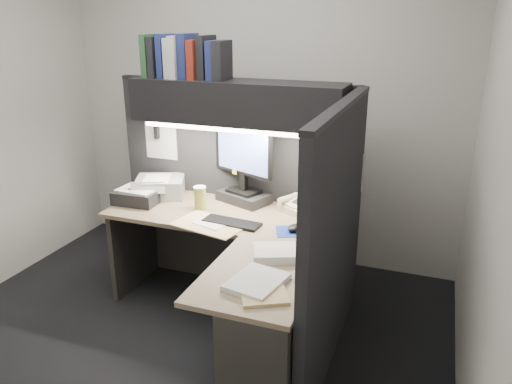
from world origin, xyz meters
TOP-DOWN VIEW (x-y plane):
  - floor at (0.00, 0.00)m, footprint 3.50×3.50m
  - wall_back at (0.00, 1.50)m, footprint 3.50×0.04m
  - wall_right at (1.75, 0.00)m, footprint 0.04×3.00m
  - partition_back at (0.03, 0.93)m, footprint 1.90×0.06m
  - partition_right at (0.98, 0.18)m, footprint 0.06×1.50m
  - desk at (0.43, -0.00)m, footprint 1.70×1.53m
  - overhead_shelf at (0.12, 0.75)m, footprint 1.55×0.34m
  - task_light_tube at (0.12, 0.61)m, footprint 1.32×0.04m
  - monitor at (0.14, 0.82)m, footprint 0.51×0.36m
  - keyboard at (0.23, 0.38)m, footprint 0.42×0.17m
  - mousepad at (0.65, 0.40)m, footprint 0.26×0.25m
  - mouse at (0.66, 0.41)m, footprint 0.09×0.12m
  - telephone at (0.58, 0.78)m, footprint 0.29×0.29m
  - coffee_cup at (-0.10, 0.56)m, footprint 0.10×0.10m
  - printer at (-0.52, 0.71)m, footprint 0.46×0.43m
  - notebook_stack at (-0.60, 0.53)m, footprint 0.34×0.29m
  - open_folder at (0.10, 0.32)m, footprint 0.54×0.41m
  - paper_stack_a at (0.66, 0.02)m, footprint 0.32×0.30m
  - paper_stack_b at (0.68, -0.32)m, footprint 0.31×0.36m
  - manila_stack at (0.73, -0.38)m, footprint 0.35×0.37m
  - binder_row at (-0.26, 0.75)m, footprint 0.63×0.25m
  - pinned_papers at (0.42, 0.56)m, footprint 1.76×1.31m

SIDE VIEW (x-z plane):
  - floor at x=0.00m, z-range 0.00..0.00m
  - desk at x=0.43m, z-range 0.08..0.81m
  - mousepad at x=0.65m, z-range 0.73..0.73m
  - open_folder at x=0.10m, z-range 0.73..0.74m
  - manila_stack at x=0.73m, z-range 0.73..0.75m
  - keyboard at x=0.23m, z-range 0.73..0.75m
  - paper_stack_b at x=0.68m, z-range 0.73..0.76m
  - mouse at x=0.66m, z-range 0.73..0.78m
  - paper_stack_a at x=0.66m, z-range 0.73..0.78m
  - telephone at x=0.58m, z-range 0.73..0.81m
  - notebook_stack at x=-0.60m, z-range 0.73..0.83m
  - partition_back at x=0.03m, z-range 0.00..1.60m
  - partition_right at x=0.98m, z-range 0.00..1.60m
  - printer at x=-0.52m, z-range 0.73..0.88m
  - coffee_cup at x=-0.10m, z-range 0.73..0.89m
  - monitor at x=0.14m, z-range 0.67..1.25m
  - pinned_papers at x=0.42m, z-range 0.80..1.31m
  - task_light_tube at x=0.12m, z-range 1.31..1.35m
  - wall_back at x=0.00m, z-range 0.00..2.70m
  - wall_right at x=1.75m, z-range 0.00..2.70m
  - overhead_shelf at x=0.12m, z-range 1.35..1.65m
  - binder_row at x=-0.26m, z-range 1.64..1.95m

